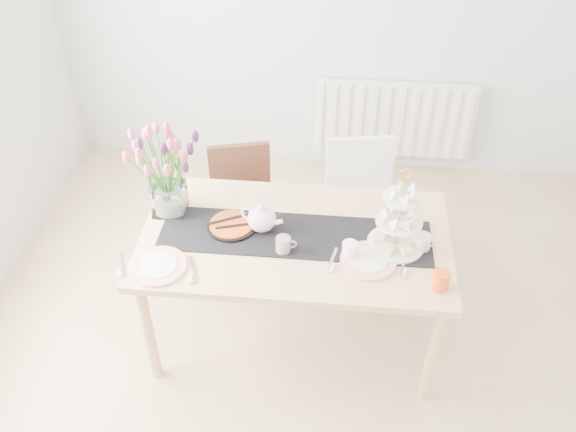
# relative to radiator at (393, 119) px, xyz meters

# --- Properties ---
(room_shell) EXTENTS (4.50, 4.50, 4.50)m
(room_shell) POSITION_rel_radiator_xyz_m (-0.50, -2.19, 0.85)
(room_shell) COLOR tan
(room_shell) RESTS_ON ground
(radiator) EXTENTS (1.20, 0.08, 0.60)m
(radiator) POSITION_rel_radiator_xyz_m (0.00, 0.00, 0.00)
(radiator) COLOR white
(radiator) RESTS_ON room_shell
(dining_table) EXTENTS (1.60, 0.90, 0.75)m
(dining_table) POSITION_rel_radiator_xyz_m (-0.60, -1.74, 0.22)
(dining_table) COLOR tan
(dining_table) RESTS_ON ground
(chair_brown) EXTENTS (0.48, 0.48, 0.78)m
(chair_brown) POSITION_rel_radiator_xyz_m (-0.99, -1.07, 0.00)
(chair_brown) COLOR #371B14
(chair_brown) RESTS_ON ground
(chair_white) EXTENTS (0.49, 0.49, 0.85)m
(chair_white) POSITION_rel_radiator_xyz_m (-0.24, -1.04, 0.04)
(chair_white) COLOR white
(chair_white) RESTS_ON ground
(table_runner) EXTENTS (1.40, 0.35, 0.01)m
(table_runner) POSITION_rel_radiator_xyz_m (-0.60, -1.74, 0.30)
(table_runner) COLOR black
(table_runner) RESTS_ON dining_table
(tulip_vase) EXTENTS (0.61, 0.61, 0.52)m
(tulip_vase) POSITION_rel_radiator_xyz_m (-1.29, -1.60, 0.63)
(tulip_vase) COLOR silver
(tulip_vase) RESTS_ON dining_table
(cake_stand) EXTENTS (0.29, 0.29, 0.43)m
(cake_stand) POSITION_rel_radiator_xyz_m (-0.08, -1.77, 0.42)
(cake_stand) COLOR gold
(cake_stand) RESTS_ON dining_table
(teapot) EXTENTS (0.30, 0.28, 0.16)m
(teapot) POSITION_rel_radiator_xyz_m (-0.77, -1.71, 0.38)
(teapot) COLOR white
(teapot) RESTS_ON dining_table
(cream_jug) EXTENTS (0.09, 0.09, 0.08)m
(cream_jug) POSITION_rel_radiator_xyz_m (0.05, -1.77, 0.34)
(cream_jug) COLOR silver
(cream_jug) RESTS_ON dining_table
(tart_tin) EXTENTS (0.26, 0.26, 0.03)m
(tart_tin) POSITION_rel_radiator_xyz_m (-0.93, -1.71, 0.31)
(tart_tin) COLOR black
(tart_tin) RESTS_ON dining_table
(mug_grey) EXTENTS (0.09, 0.09, 0.09)m
(mug_grey) POSITION_rel_radiator_xyz_m (-0.65, -1.86, 0.34)
(mug_grey) COLOR gray
(mug_grey) RESTS_ON dining_table
(mug_white) EXTENTS (0.09, 0.09, 0.09)m
(mug_white) POSITION_rel_radiator_xyz_m (-0.32, -1.87, 0.34)
(mug_white) COLOR white
(mug_white) RESTS_ON dining_table
(mug_orange) EXTENTS (0.11, 0.11, 0.10)m
(mug_orange) POSITION_rel_radiator_xyz_m (0.11, -2.04, 0.35)
(mug_orange) COLOR #EA5A1A
(mug_orange) RESTS_ON dining_table
(plate_left) EXTENTS (0.36, 0.36, 0.01)m
(plate_left) POSITION_rel_radiator_xyz_m (-1.24, -2.04, 0.31)
(plate_left) COLOR white
(plate_left) RESTS_ON dining_table
(plate_right) EXTENTS (0.33, 0.33, 0.01)m
(plate_right) POSITION_rel_radiator_xyz_m (-0.22, -1.90, 0.31)
(plate_right) COLOR white
(plate_right) RESTS_ON dining_table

